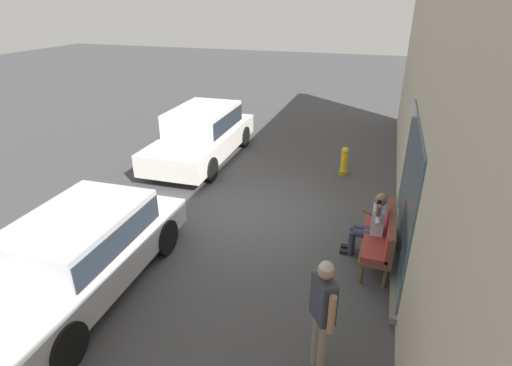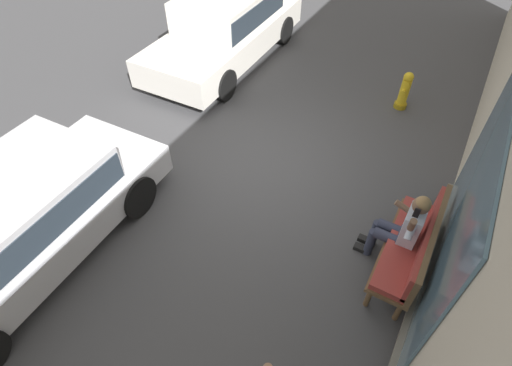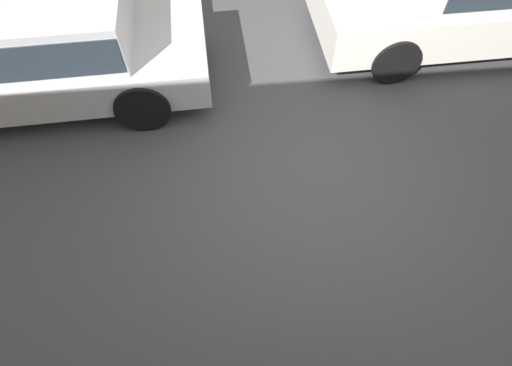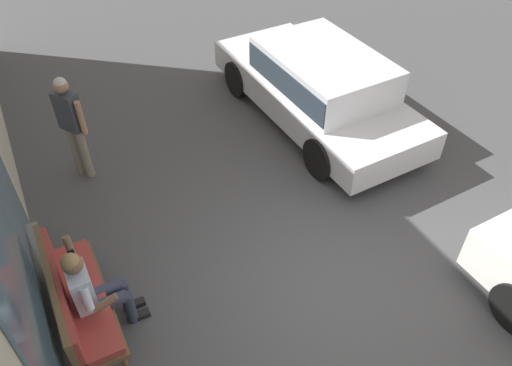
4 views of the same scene
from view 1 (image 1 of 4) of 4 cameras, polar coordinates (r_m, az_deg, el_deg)
ground_plane at (r=9.22m, az=-0.79°, el=-4.34°), size 60.00×60.00×0.00m
building_facade at (r=7.89m, az=23.44°, el=8.64°), size 18.00×0.51×5.16m
bench at (r=7.75m, az=17.69°, el=-6.93°), size 1.75×0.55×1.00m
person_on_phone at (r=7.76m, az=16.19°, el=-5.55°), size 0.73×0.74×1.34m
parked_car_near at (r=12.24m, az=-7.63°, el=7.29°), size 4.73×2.01×1.55m
parked_car_mid at (r=7.25m, az=-23.89°, el=-8.65°), size 4.51×1.98×1.37m
pedestrian_standing at (r=5.23m, az=9.51°, el=-17.33°), size 0.47×0.37×1.73m
fire_hydrant at (r=11.35m, az=12.48°, el=3.04°), size 0.38×0.26×0.81m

